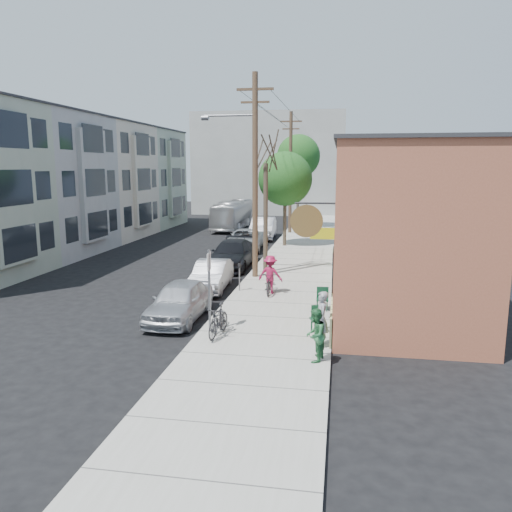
% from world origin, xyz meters
% --- Properties ---
extents(ground, '(120.00, 120.00, 0.00)m').
position_xyz_m(ground, '(0.00, 0.00, 0.00)').
color(ground, black).
extents(sidewalk, '(4.50, 58.00, 0.15)m').
position_xyz_m(sidewalk, '(4.25, 11.00, 0.07)').
color(sidewalk, '#A8A79C').
rests_on(sidewalk, ground).
extents(cafe_building, '(6.60, 20.20, 6.61)m').
position_xyz_m(cafe_building, '(8.99, 4.99, 3.30)').
color(cafe_building, '#9D533A').
rests_on(cafe_building, ground).
extents(apartment_row, '(6.30, 32.00, 9.00)m').
position_xyz_m(apartment_row, '(-11.85, 14.00, 4.50)').
color(apartment_row, '#99A68C').
rests_on(apartment_row, ground).
extents(end_cap_building, '(18.00, 8.00, 12.00)m').
position_xyz_m(end_cap_building, '(-2.00, 42.00, 6.00)').
color(end_cap_building, '#9C9D98').
rests_on(end_cap_building, ground).
extents(sign_post, '(0.07, 0.45, 2.80)m').
position_xyz_m(sign_post, '(2.35, -3.87, 1.83)').
color(sign_post, slate).
rests_on(sign_post, sidewalk).
extents(parking_meter_near, '(0.14, 0.14, 1.24)m').
position_xyz_m(parking_meter_near, '(2.25, 1.73, 0.98)').
color(parking_meter_near, slate).
rests_on(parking_meter_near, sidewalk).
extents(parking_meter_far, '(0.14, 0.14, 1.24)m').
position_xyz_m(parking_meter_far, '(2.25, 10.35, 0.98)').
color(parking_meter_far, slate).
rests_on(parking_meter_far, sidewalk).
extents(utility_pole_near, '(3.57, 0.28, 10.00)m').
position_xyz_m(utility_pole_near, '(2.39, 4.78, 5.41)').
color(utility_pole_near, '#503A28').
rests_on(utility_pole_near, sidewalk).
extents(utility_pole_far, '(1.80, 0.28, 10.00)m').
position_xyz_m(utility_pole_far, '(2.45, 22.39, 5.34)').
color(utility_pole_far, '#503A28').
rests_on(utility_pole_far, sidewalk).
extents(tree_bare, '(0.24, 0.24, 5.71)m').
position_xyz_m(tree_bare, '(2.80, 5.98, 3.01)').
color(tree_bare, '#44392C').
rests_on(tree_bare, sidewalk).
extents(tree_leafy_mid, '(3.78, 3.78, 6.59)m').
position_xyz_m(tree_leafy_mid, '(2.80, 15.21, 4.84)').
color(tree_leafy_mid, '#44392C').
rests_on(tree_leafy_mid, sidewalk).
extents(tree_leafy_far, '(3.89, 3.89, 8.40)m').
position_xyz_m(tree_leafy_far, '(2.80, 26.00, 6.59)').
color(tree_leafy_far, '#44392C').
rests_on(tree_leafy_far, sidewalk).
extents(patio_chair_a, '(0.53, 0.53, 0.88)m').
position_xyz_m(patio_chair_a, '(6.06, -0.78, 0.59)').
color(patio_chair_a, '#0F3822').
rests_on(patio_chair_a, sidewalk).
extents(patio_chair_b, '(0.62, 0.62, 0.88)m').
position_xyz_m(patio_chair_b, '(5.99, -3.42, 0.59)').
color(patio_chair_b, '#0F3822').
rests_on(patio_chair_b, sidewalk).
extents(patron_grey, '(0.53, 0.71, 1.76)m').
position_xyz_m(patron_grey, '(6.17, -4.83, 1.03)').
color(patron_grey, gray).
rests_on(patron_grey, sidewalk).
extents(patron_green, '(0.73, 0.86, 1.56)m').
position_xyz_m(patron_green, '(6.05, -6.05, 0.93)').
color(patron_green, '#2B6B3A').
rests_on(patron_green, sidewalk).
extents(cyclist, '(1.18, 0.80, 1.69)m').
position_xyz_m(cyclist, '(3.69, 1.51, 1.00)').
color(cyclist, maroon).
rests_on(cyclist, sidewalk).
extents(cyclist_bike, '(0.67, 1.85, 0.97)m').
position_xyz_m(cyclist_bike, '(3.69, 1.51, 0.63)').
color(cyclist_bike, black).
rests_on(cyclist_bike, sidewalk).
extents(parked_bike_a, '(0.70, 1.78, 1.04)m').
position_xyz_m(parked_bike_a, '(2.77, -4.38, 0.67)').
color(parked_bike_a, black).
rests_on(parked_bike_a, sidewalk).
extents(parked_bike_b, '(0.60, 1.59, 0.83)m').
position_xyz_m(parked_bike_b, '(2.65, -3.79, 0.56)').
color(parked_bike_b, slate).
rests_on(parked_bike_b, sidewalk).
extents(car_0, '(1.80, 4.33, 1.47)m').
position_xyz_m(car_0, '(0.80, -2.43, 0.73)').
color(car_0, '#B4B6BC').
rests_on(car_0, ground).
extents(car_1, '(1.65, 4.20, 1.36)m').
position_xyz_m(car_1, '(0.80, 2.29, 0.68)').
color(car_1, '#9B9BA2').
rests_on(car_1, ground).
extents(car_2, '(2.18, 5.31, 1.54)m').
position_xyz_m(car_2, '(0.66, 7.50, 0.77)').
color(car_2, black).
rests_on(car_2, ground).
extents(car_3, '(2.65, 5.21, 1.41)m').
position_xyz_m(car_3, '(0.22, 13.68, 0.71)').
color(car_3, '#A3A8AB').
rests_on(car_3, ground).
extents(car_4, '(2.11, 5.25, 1.70)m').
position_xyz_m(car_4, '(0.61, 19.30, 0.85)').
color(car_4, '#ADADB5').
rests_on(car_4, ground).
extents(bus, '(2.27, 9.32, 2.59)m').
position_xyz_m(bus, '(-3.08, 25.32, 1.29)').
color(bus, silver).
rests_on(bus, ground).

